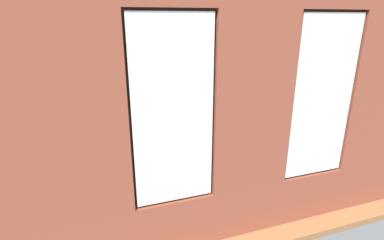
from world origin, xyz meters
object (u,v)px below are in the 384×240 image
object	(u,v)px
potted_plant_near_tv	(81,190)
potted_plant_foreground_right	(71,120)
remote_silver	(195,130)
papasan_chair	(151,118)
candle_jar	(185,134)
tv_flatscreen	(42,145)
potted_plant_mid_room_small	(218,123)
potted_plant_by_left_couch	(246,120)
media_console	(48,180)
potted_plant_corner_far_left	(356,146)
potted_plant_between_couches	(260,160)
cup_ceramic	(179,133)
table_plant_small	(169,130)
couch_by_window	(172,195)
couch_left	(292,135)
coffee_table	(179,138)

from	to	relation	value
potted_plant_near_tv	potted_plant_foreground_right	world-z (taller)	potted_plant_near_tv
remote_silver	papasan_chair	size ratio (longest dim) A/B	0.15
candle_jar	tv_flatscreen	bearing A→B (deg)	12.24
potted_plant_mid_room_small	potted_plant_by_left_couch	bearing A→B (deg)	-164.42
media_console	potted_plant_corner_far_left	size ratio (longest dim) A/B	1.20
media_console	papasan_chair	bearing A→B (deg)	-137.13
potted_plant_between_couches	cup_ceramic	bearing A→B (deg)	-66.98
table_plant_small	potted_plant_mid_room_small	world-z (taller)	table_plant_small
cup_ceramic	potted_plant_foreground_right	xyz separation A→B (m)	(2.12, -1.67, -0.01)
candle_jar	potted_plant_between_couches	size ratio (longest dim) A/B	0.11
cup_ceramic	potted_plant_mid_room_small	distance (m)	1.27
potted_plant_mid_room_small	potted_plant_between_couches	size ratio (longest dim) A/B	0.51
cup_ceramic	potted_plant_between_couches	bearing A→B (deg)	113.02
remote_silver	potted_plant_foreground_right	xyz separation A→B (m)	(2.52, -1.54, 0.03)
potted_plant_between_couches	tv_flatscreen	bearing A→B (deg)	-20.12
cup_ceramic	papasan_chair	bearing A→B (deg)	-76.27
papasan_chair	potted_plant_near_tv	size ratio (longest dim) A/B	0.83
table_plant_small	remote_silver	world-z (taller)	table_plant_small
couch_by_window	couch_left	distance (m)	3.37
couch_left	cup_ceramic	bearing A→B (deg)	-97.60
potted_plant_by_left_couch	potted_plant_between_couches	bearing A→B (deg)	65.22
coffee_table	potted_plant_foreground_right	xyz separation A→B (m)	(2.12, -1.67, 0.10)
tv_flatscreen	couch_left	bearing A→B (deg)	-178.18
potted_plant_foreground_right	candle_jar	bearing A→B (deg)	141.38
cup_ceramic	potted_plant_mid_room_small	world-z (taller)	potted_plant_mid_room_small
table_plant_small	potted_plant_by_left_couch	xyz separation A→B (m)	(-2.19, -0.73, -0.26)
papasan_chair	potted_plant_foreground_right	size ratio (longest dim) A/B	1.45
media_console	potted_plant_corner_far_left	world-z (taller)	potted_plant_corner_far_left
table_plant_small	media_console	bearing A→B (deg)	18.66
remote_silver	tv_flatscreen	distance (m)	2.96
tv_flatscreen	potted_plant_near_tv	xyz separation A→B (m)	(-0.55, 1.08, -0.28)
cup_ceramic	papasan_chair	distance (m)	1.33
potted_plant_near_tv	potted_plant_foreground_right	bearing A→B (deg)	-85.80
remote_silver	potted_plant_mid_room_small	bearing A→B (deg)	-123.94
cup_ceramic	media_console	xyz separation A→B (m)	(2.42, 0.66, -0.26)
couch_left	potted_plant_near_tv	size ratio (longest dim) A/B	1.34
candle_jar	potted_plant_near_tv	size ratio (longest dim) A/B	0.09
cup_ceramic	media_console	distance (m)	2.53
potted_plant_near_tv	potted_plant_corner_far_left	bearing A→B (deg)	176.82
potted_plant_mid_room_small	potted_plant_foreground_right	xyz separation A→B (m)	(3.25, -1.10, 0.10)
table_plant_small	potted_plant_between_couches	world-z (taller)	potted_plant_between_couches
coffee_table	table_plant_small	xyz separation A→B (m)	(0.18, -0.09, 0.16)
potted_plant_near_tv	tv_flatscreen	bearing A→B (deg)	-62.93
potted_plant_corner_far_left	couch_by_window	bearing A→B (deg)	-1.78
couch_left	candle_jar	bearing A→B (deg)	-95.48
couch_by_window	potted_plant_by_left_couch	bearing A→B (deg)	-134.72
remote_silver	potted_plant_near_tv	xyz separation A→B (m)	(2.27, 1.87, 0.11)
couch_by_window	potted_plant_by_left_couch	world-z (taller)	couch_by_window
table_plant_small	remote_silver	xyz separation A→B (m)	(-0.58, -0.04, -0.10)
potted_plant_between_couches	remote_silver	bearing A→B (deg)	-79.09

